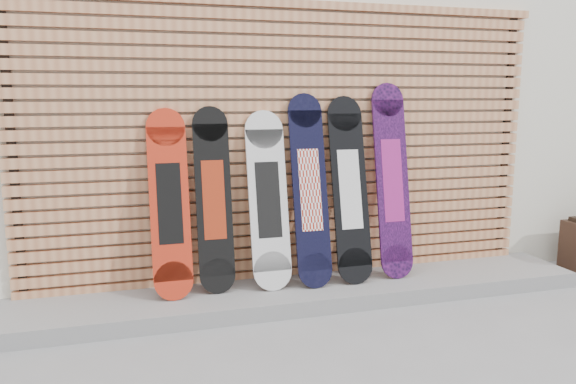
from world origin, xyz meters
name	(u,v)px	position (x,y,z in m)	size (l,w,h in m)	color
ground	(352,333)	(0.00, 0.00, 0.00)	(80.00, 80.00, 0.00)	gray
building	(283,77)	(0.50, 3.50, 1.80)	(12.00, 5.00, 3.60)	silver
concrete_step	(300,293)	(-0.15, 0.68, 0.06)	(4.60, 0.70, 0.12)	gray
slat_wall	(290,143)	(-0.15, 0.97, 1.21)	(4.26, 0.08, 2.29)	#C27B51
snowboard_0	(170,204)	(-1.12, 0.78, 0.80)	(0.28, 0.34, 1.37)	red
snowboard_1	(214,200)	(-0.79, 0.80, 0.81)	(0.27, 0.28, 1.38)	black
snowboard_2	(268,200)	(-0.38, 0.78, 0.79)	(0.30, 0.34, 1.35)	silver
snowboard_3	(310,190)	(-0.05, 0.76, 0.86)	(0.27, 0.37, 1.48)	black
snowboard_4	(350,189)	(0.28, 0.76, 0.85)	(0.29, 0.37, 1.46)	black
snowboard_5	(392,180)	(0.65, 0.78, 0.90)	(0.28, 0.34, 1.56)	black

